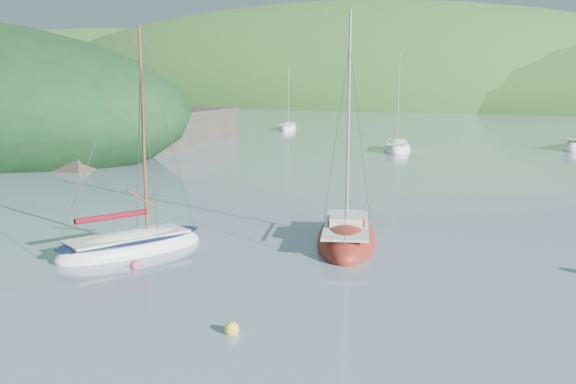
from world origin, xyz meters
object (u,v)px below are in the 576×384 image
at_px(daysailer_white, 131,246).
at_px(distant_sloop_c, 288,128).
at_px(sloop_red, 346,238).
at_px(distant_sloop_a, 397,149).

bearing_deg(daysailer_white, distant_sloop_c, 134.58).
height_order(daysailer_white, distant_sloop_c, daysailer_white).
bearing_deg(daysailer_white, sloop_red, 59.03).
distance_m(distant_sloop_a, distant_sloop_c, 28.75).
bearing_deg(distant_sloop_c, daysailer_white, -89.02).
xyz_separation_m(sloop_red, distant_sloop_a, (-8.64, 36.00, -0.03)).
distance_m(daysailer_white, distant_sloop_a, 41.24).
distance_m(sloop_red, distant_sloop_a, 37.02).
height_order(distant_sloop_a, distant_sloop_c, distant_sloop_a).
height_order(daysailer_white, sloop_red, sloop_red).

